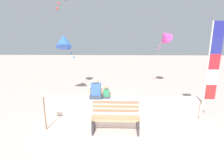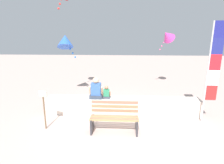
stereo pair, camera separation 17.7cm
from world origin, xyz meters
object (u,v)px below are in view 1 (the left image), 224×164
Objects in this scene: kite_blue at (64,41)px; sign_post at (44,107)px; person_adult at (96,90)px; person_child at (106,93)px; park_bench at (116,118)px; flag_banner at (212,66)px; kite_magenta at (165,36)px.

kite_blue reaches higher than sign_post.
person_adult is 0.40m from person_child.
flag_banner is at bearing 13.74° from park_bench.
kite_magenta is (-0.57, 3.88, 0.90)m from flag_banner.
park_bench is 1.17× the size of sign_post.
person_adult is 0.24× the size of flag_banner.
kite_blue is at bearing 92.64° from sign_post.
sign_post reaches higher than park_bench.
person_child is at bearing 34.24° from sign_post.
flag_banner reaches higher than person_child.
person_adult is (-0.72, 1.24, 0.50)m from park_bench.
flag_banner reaches higher than park_bench.
kite_blue is (-5.33, 2.33, 0.69)m from flag_banner.
flag_banner is (3.76, -0.49, 0.97)m from person_adult.
sign_post is at bearing -139.30° from person_adult.
person_child is 0.41× the size of kite_blue.
kite_blue is 3.57m from sign_post.
flag_banner is 5.86m from kite_blue.
person_child is 3.58m from flag_banner.
person_adult is 1.90m from sign_post.
sign_post is (-1.43, -1.23, -0.17)m from person_adult.
sign_post is (-2.15, 0.01, 0.33)m from park_bench.
park_bench is 1.26× the size of kite_magenta.
person_child is at bearing 105.22° from park_bench.
park_bench is at bearing -53.32° from kite_blue.
kite_magenta is at bearing 61.86° from park_bench.
park_bench is 0.45× the size of flag_banner.
kite_blue reaches higher than person_adult.
park_bench is 1.51m from person_adult.
flag_banner reaches higher than kite_magenta.
park_bench is 4.40m from kite_blue.
park_bench is 1.27× the size of kite_blue.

